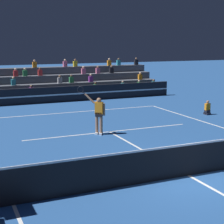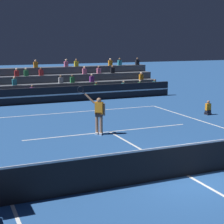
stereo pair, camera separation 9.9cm
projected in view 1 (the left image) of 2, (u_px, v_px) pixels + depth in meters
ground_plane at (188, 175)px, 11.97m from camera, size 120.00×120.00×0.00m
court_lines at (188, 175)px, 11.97m from camera, size 11.10×23.90×0.01m
tennis_net at (189, 159)px, 11.87m from camera, size 12.00×0.10×1.10m
sponsor_banner_wall at (56, 95)px, 26.26m from camera, size 18.00×0.26×1.10m
bleacher_stand at (45, 86)px, 29.06m from camera, size 17.99×3.80×2.83m
ball_kid_courtside at (207, 109)px, 21.87m from camera, size 0.30×0.36×0.84m
tennis_player at (98, 114)px, 17.09m from camera, size 1.12×0.89×2.28m
tennis_ball at (209, 143)px, 15.69m from camera, size 0.07×0.07×0.07m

